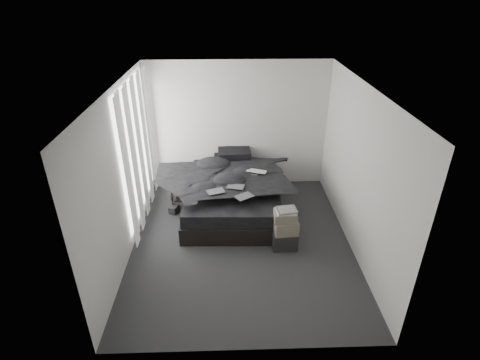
{
  "coord_description": "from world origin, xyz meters",
  "views": [
    {
      "loc": [
        -0.19,
        -5.07,
        3.89
      ],
      "look_at": [
        0.0,
        0.8,
        0.75
      ],
      "focal_mm": 28.0,
      "sensor_mm": 36.0,
      "label": 1
    }
  ],
  "objects_px": {
    "bed": "(233,202)",
    "side_stand": "(179,191)",
    "laptop": "(256,169)",
    "box_lower": "(284,239)"
  },
  "relations": [
    {
      "from": "bed",
      "to": "box_lower",
      "type": "distance_m",
      "value": 1.43
    },
    {
      "from": "laptop",
      "to": "bed",
      "type": "bearing_deg",
      "value": -154.5
    },
    {
      "from": "bed",
      "to": "laptop",
      "type": "height_order",
      "value": "laptop"
    },
    {
      "from": "laptop",
      "to": "box_lower",
      "type": "xyz_separation_m",
      "value": [
        0.4,
        -1.22,
        -0.69
      ]
    },
    {
      "from": "bed",
      "to": "side_stand",
      "type": "xyz_separation_m",
      "value": [
        -1.03,
        0.14,
        0.18
      ]
    },
    {
      "from": "bed",
      "to": "laptop",
      "type": "relative_size",
      "value": 6.24
    },
    {
      "from": "side_stand",
      "to": "box_lower",
      "type": "relative_size",
      "value": 1.69
    },
    {
      "from": "laptop",
      "to": "box_lower",
      "type": "bearing_deg",
      "value": -52.23
    },
    {
      "from": "side_stand",
      "to": "box_lower",
      "type": "xyz_separation_m",
      "value": [
        1.85,
        -1.32,
        -0.19
      ]
    },
    {
      "from": "laptop",
      "to": "side_stand",
      "type": "height_order",
      "value": "laptop"
    }
  ]
}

